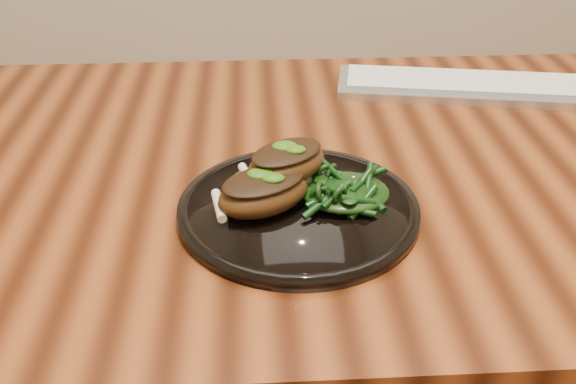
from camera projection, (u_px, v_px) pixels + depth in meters
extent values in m
cube|color=#331306|center=(392.00, 169.00, 0.91)|extent=(1.60, 0.80, 0.04)
cylinder|color=#351B0C|center=(1.00, 254.00, 1.36)|extent=(0.06, 0.06, 0.71)
cylinder|color=black|center=(298.00, 209.00, 0.77)|extent=(0.29, 0.29, 0.02)
torus|color=black|center=(298.00, 208.00, 0.77)|extent=(0.29, 0.29, 0.01)
cylinder|color=black|center=(298.00, 206.00, 0.77)|extent=(0.19, 0.19, 0.00)
ellipsoid|color=#45250D|center=(264.00, 194.00, 0.74)|extent=(0.14, 0.12, 0.04)
ellipsoid|color=black|center=(263.00, 180.00, 0.73)|extent=(0.12, 0.11, 0.01)
cylinder|color=beige|center=(219.00, 206.00, 0.74)|extent=(0.02, 0.06, 0.01)
ellipsoid|color=#1E4907|center=(263.00, 175.00, 0.73)|extent=(0.03, 0.02, 0.01)
ellipsoid|color=#45250D|center=(287.00, 164.00, 0.77)|extent=(0.12, 0.12, 0.04)
ellipsoid|color=black|center=(287.00, 152.00, 0.76)|extent=(0.11, 0.10, 0.01)
cylinder|color=beige|center=(248.00, 177.00, 0.76)|extent=(0.02, 0.05, 0.01)
ellipsoid|color=#1E4907|center=(287.00, 148.00, 0.76)|extent=(0.03, 0.02, 0.01)
ellipsoid|color=#1E4907|center=(267.00, 177.00, 0.81)|extent=(0.09, 0.06, 0.01)
ellipsoid|color=black|center=(345.00, 192.00, 0.76)|extent=(0.11, 0.09, 0.02)
cube|color=#B9BBBE|center=(465.00, 87.00, 1.10)|extent=(0.45, 0.20, 0.01)
cube|color=white|center=(466.00, 81.00, 1.09)|extent=(0.41, 0.17, 0.01)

